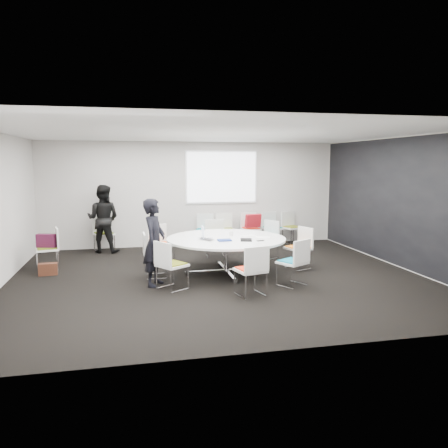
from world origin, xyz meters
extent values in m
cube|color=black|center=(0.00, 0.00, -0.02)|extent=(8.00, 7.00, 0.04)
cube|color=white|center=(0.00, 0.00, 2.82)|extent=(8.00, 7.00, 0.04)
cube|color=#BDB7B2|center=(0.00, 3.52, 1.40)|extent=(8.00, 0.04, 2.80)
cube|color=#BDB7B2|center=(0.00, -3.52, 1.40)|extent=(8.00, 0.04, 2.80)
cube|color=#BDB7B2|center=(4.02, 0.00, 1.40)|extent=(0.04, 7.00, 2.80)
cube|color=black|center=(3.99, 0.00, 1.40)|extent=(0.01, 6.94, 2.74)
cube|color=silver|center=(0.22, 0.30, 0.04)|extent=(0.90, 0.90, 0.08)
cylinder|color=silver|center=(0.22, 0.30, 0.36)|extent=(0.10, 0.10, 0.65)
cylinder|color=white|center=(0.22, 0.30, 0.71)|extent=(2.41, 2.41, 0.04)
cube|color=white|center=(0.80, 3.46, 1.85)|extent=(1.90, 0.03, 1.35)
cube|color=silver|center=(1.79, 0.32, 0.21)|extent=(0.54, 0.54, 0.42)
cube|color=white|center=(1.79, 0.32, 0.44)|extent=(0.57, 0.58, 0.04)
cube|color=orange|center=(1.79, 0.32, 0.47)|extent=(0.49, 0.51, 0.03)
cube|color=white|center=(1.99, 0.39, 0.67)|extent=(0.19, 0.44, 0.42)
cube|color=silver|center=(1.44, 1.46, 0.21)|extent=(0.58, 0.58, 0.42)
cube|color=white|center=(1.44, 1.46, 0.44)|extent=(0.61, 0.62, 0.04)
cube|color=#096D7F|center=(1.44, 1.46, 0.47)|extent=(0.53, 0.54, 0.03)
cube|color=white|center=(1.62, 1.57, 0.67)|extent=(0.27, 0.41, 0.42)
cube|color=silver|center=(0.31, 1.88, 0.21)|extent=(0.44, 0.44, 0.42)
cube|color=white|center=(0.31, 1.88, 0.44)|extent=(0.49, 0.47, 0.04)
cube|color=olive|center=(0.31, 1.88, 0.47)|extent=(0.42, 0.40, 0.03)
cube|color=white|center=(0.33, 2.09, 0.67)|extent=(0.46, 0.06, 0.42)
cube|color=silver|center=(-1.01, 1.32, 0.21)|extent=(0.55, 0.55, 0.42)
cube|color=white|center=(-1.01, 1.32, 0.44)|extent=(0.60, 0.58, 0.04)
cube|color=#D84817|center=(-1.01, 1.32, 0.47)|extent=(0.52, 0.51, 0.03)
cube|color=white|center=(-1.09, 1.51, 0.67)|extent=(0.44, 0.21, 0.42)
cube|color=silver|center=(-1.21, 0.27, 0.21)|extent=(0.43, 0.43, 0.42)
cube|color=white|center=(-1.21, 0.27, 0.44)|extent=(0.45, 0.47, 0.04)
cube|color=#0B667D|center=(-1.21, 0.27, 0.47)|extent=(0.39, 0.41, 0.03)
cube|color=white|center=(-1.42, 0.26, 0.67)|extent=(0.05, 0.46, 0.42)
cube|color=silver|center=(-0.97, -0.65, 0.21)|extent=(0.58, 0.58, 0.42)
cube|color=white|center=(-0.97, -0.65, 0.44)|extent=(0.62, 0.63, 0.04)
cube|color=#626813|center=(-0.97, -0.65, 0.47)|extent=(0.54, 0.54, 0.03)
cube|color=white|center=(-1.14, -0.77, 0.67)|extent=(0.29, 0.40, 0.42)
cube|color=silver|center=(0.29, -1.30, 0.21)|extent=(0.51, 0.51, 0.42)
cube|color=white|center=(0.29, -1.30, 0.44)|extent=(0.55, 0.54, 0.04)
cube|color=red|center=(0.29, -1.30, 0.47)|extent=(0.48, 0.46, 0.03)
cube|color=white|center=(0.34, -1.51, 0.67)|extent=(0.46, 0.14, 0.42)
cube|color=silver|center=(1.19, -0.89, 0.21)|extent=(0.57, 0.57, 0.42)
cube|color=white|center=(1.19, -0.89, 0.44)|extent=(0.62, 0.61, 0.04)
cube|color=#0B6985|center=(1.19, -0.89, 0.47)|extent=(0.54, 0.53, 0.03)
cube|color=white|center=(1.30, -1.07, 0.67)|extent=(0.41, 0.26, 0.42)
cube|color=silver|center=(0.24, 3.15, 0.21)|extent=(0.54, 0.54, 0.42)
cube|color=white|center=(0.24, 3.15, 0.44)|extent=(0.58, 0.57, 0.04)
cube|color=#0B6C77|center=(0.24, 3.15, 0.47)|extent=(0.51, 0.50, 0.03)
cube|color=white|center=(0.32, 3.35, 0.67)|extent=(0.44, 0.19, 0.42)
cube|color=silver|center=(0.84, 3.11, 0.21)|extent=(0.43, 0.43, 0.42)
cube|color=white|center=(0.84, 3.11, 0.44)|extent=(0.47, 0.45, 0.04)
cube|color=#657016|center=(0.84, 3.11, 0.47)|extent=(0.41, 0.39, 0.03)
cube|color=white|center=(0.84, 3.32, 0.67)|extent=(0.46, 0.05, 0.42)
cube|color=silver|center=(1.55, 3.15, 0.21)|extent=(0.46, 0.46, 0.42)
cube|color=white|center=(1.55, 3.15, 0.44)|extent=(0.50, 0.48, 0.04)
cube|color=red|center=(1.55, 3.15, 0.47)|extent=(0.43, 0.42, 0.03)
cube|color=white|center=(1.53, 3.36, 0.67)|extent=(0.46, 0.08, 0.42)
cube|color=silver|center=(2.18, 3.15, 0.21)|extent=(0.51, 0.51, 0.42)
cube|color=white|center=(2.18, 3.15, 0.44)|extent=(0.55, 0.54, 0.04)
cube|color=#0B7871|center=(2.18, 3.15, 0.47)|extent=(0.48, 0.46, 0.03)
cube|color=white|center=(2.13, 3.35, 0.67)|extent=(0.46, 0.15, 0.42)
cube|color=silver|center=(2.76, 3.15, 0.21)|extent=(0.53, 0.53, 0.42)
cube|color=white|center=(2.76, 3.15, 0.44)|extent=(0.57, 0.56, 0.04)
cube|color=olive|center=(2.76, 3.15, 0.47)|extent=(0.50, 0.48, 0.03)
cube|color=white|center=(2.69, 3.35, 0.67)|extent=(0.45, 0.18, 0.42)
cube|color=silver|center=(-3.40, 1.37, 0.21)|extent=(0.51, 0.51, 0.42)
cube|color=white|center=(-3.40, 1.37, 0.44)|extent=(0.53, 0.55, 0.04)
cube|color=#5B6915|center=(-3.40, 1.37, 0.47)|extent=(0.46, 0.48, 0.03)
cube|color=white|center=(-3.20, 1.42, 0.67)|extent=(0.14, 0.46, 0.42)
cube|color=silver|center=(-2.34, 3.15, 0.21)|extent=(0.54, 0.54, 0.42)
cube|color=white|center=(-2.34, 3.15, 0.44)|extent=(0.59, 0.57, 0.04)
cube|color=olive|center=(-2.34, 3.15, 0.47)|extent=(0.51, 0.50, 0.03)
cube|color=white|center=(-2.41, 3.35, 0.67)|extent=(0.44, 0.20, 0.42)
imported|color=black|center=(-1.26, -0.31, 0.80)|extent=(0.57, 0.69, 1.60)
imported|color=black|center=(-2.34, 3.00, 0.85)|extent=(0.98, 0.86, 1.70)
imported|color=#333338|center=(-0.17, 0.18, 0.74)|extent=(0.38, 0.41, 0.03)
cube|color=silver|center=(-0.25, 0.32, 0.86)|extent=(0.03, 0.30, 0.22)
cube|color=black|center=(0.54, -0.06, 0.74)|extent=(0.29, 0.34, 0.02)
cube|color=navy|center=(0.12, -0.03, 0.74)|extent=(0.26, 0.21, 0.03)
cube|color=white|center=(0.73, 0.45, 0.73)|extent=(0.35, 0.29, 0.00)
cube|color=white|center=(0.98, 0.22, 0.73)|extent=(0.35, 0.29, 0.00)
cylinder|color=white|center=(0.38, 0.54, 0.78)|extent=(0.08, 0.08, 0.09)
cube|color=black|center=(0.80, -0.19, 0.73)|extent=(0.15, 0.09, 0.01)
cube|color=#48132E|center=(-3.40, 1.37, 0.62)|extent=(0.42, 0.25, 0.28)
cube|color=#462216|center=(-3.32, 0.89, 0.12)|extent=(0.37, 0.19, 0.24)
cube|color=#B01520|center=(1.55, 2.94, 0.70)|extent=(0.46, 0.25, 0.36)
camera|label=1|loc=(-1.68, -8.23, 2.24)|focal=35.00mm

